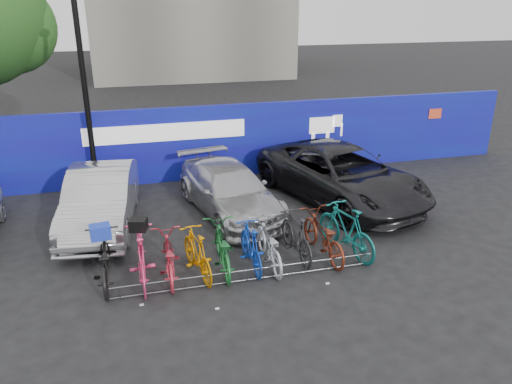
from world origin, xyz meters
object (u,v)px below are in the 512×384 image
object	(u,v)px
bike_4	(222,248)
bike_5	(251,246)
car_1	(101,199)
car_2	(230,190)
bike_1	(141,256)
bike_9	(346,230)
bike_rack	(248,275)
bike_7	(296,235)
bike_0	(104,260)
bike_6	(269,245)
bike_3	(197,253)
car_3	(341,174)
bike_2	(168,257)
bike_8	(323,236)
lamppost	(84,85)

from	to	relation	value
bike_4	bike_5	xyz separation A→B (m)	(0.63, -0.08, -0.00)
car_1	car_2	xyz separation A→B (m)	(3.39, 0.01, -0.09)
bike_1	bike_9	xyz separation A→B (m)	(4.61, 0.09, 0.00)
bike_rack	bike_7	xyz separation A→B (m)	(1.33, 0.77, 0.38)
bike_0	bike_5	xyz separation A→B (m)	(3.10, -0.16, -0.01)
bike_9	car_1	bearing A→B (deg)	-43.84
bike_5	bike_rack	bearing A→B (deg)	68.45
bike_0	car_2	bearing A→B (deg)	-139.02
car_2	bike_9	xyz separation A→B (m)	(2.10, -3.03, -0.05)
car_1	bike_5	size ratio (longest dim) A/B	2.67
bike_6	bike_7	xyz separation A→B (m)	(0.71, 0.19, 0.05)
bike_3	bike_9	xyz separation A→B (m)	(3.46, 0.09, 0.08)
bike_4	bike_5	size ratio (longest dim) A/B	1.15
car_3	bike_7	world-z (taller)	car_3
bike_2	bike_9	xyz separation A→B (m)	(4.07, 0.03, 0.12)
bike_3	bike_4	distance (m)	0.57
bike_2	car_2	bearing A→B (deg)	-121.27
bike_7	car_1	bearing A→B (deg)	-36.49
bike_8	lamppost	bearing A→B (deg)	-51.21
car_1	car_2	distance (m)	3.39
bike_2	bike_8	bearing A→B (deg)	-177.99
bike_3	bike_9	size ratio (longest dim) A/B	0.87
bike_0	bike_7	size ratio (longest dim) A/B	1.09
bike_1	bike_6	bearing A→B (deg)	-179.42
bike_rack	bike_2	size ratio (longest dim) A/B	3.07
car_2	bike_3	bearing A→B (deg)	-124.79
bike_3	bike_9	distance (m)	3.46
bike_4	bike_6	bearing A→B (deg)	178.07
bike_9	car_3	bearing A→B (deg)	-126.50
car_2	bike_2	distance (m)	3.65
car_3	bike_2	xyz separation A→B (m)	(-5.28, -3.10, -0.31)
bike_3	bike_8	size ratio (longest dim) A/B	0.87
bike_rack	bike_5	bearing A→B (deg)	69.36
bike_9	bike_5	bearing A→B (deg)	-13.61
bike_1	bike_4	world-z (taller)	bike_1
car_1	bike_2	xyz separation A→B (m)	(1.42, -3.05, -0.27)
car_2	bike_6	world-z (taller)	car_2
bike_6	bike_5	bearing A→B (deg)	-0.67
bike_rack	bike_5	distance (m)	0.72
car_2	bike_2	bearing A→B (deg)	-133.94
bike_7	bike_4	bearing A→B (deg)	0.81
bike_1	bike_7	world-z (taller)	bike_1
bike_4	bike_3	bearing A→B (deg)	14.17
lamppost	bike_5	size ratio (longest dim) A/B	3.60
lamppost	car_3	xyz separation A→B (m)	(6.91, -2.29, -2.48)
bike_6	bike_8	distance (m)	1.30
bike_7	bike_5	bearing A→B (deg)	6.75
bike_7	bike_9	size ratio (longest dim) A/B	0.90
bike_3	car_1	bearing A→B (deg)	-67.63
car_3	bike_1	xyz separation A→B (m)	(-5.82, -3.15, -0.19)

